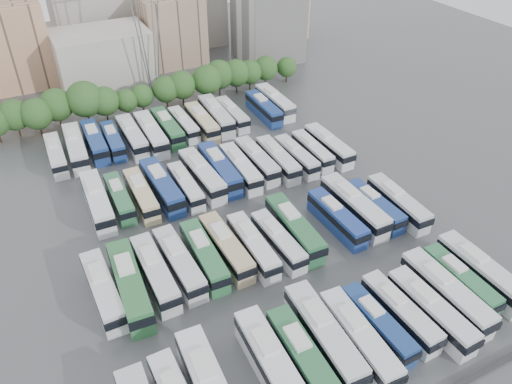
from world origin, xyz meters
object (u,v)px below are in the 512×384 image
bus_r0_s4 (272,365)px  bus_r0_s6 (324,335)px  bus_r2_s10 (278,159)px  bus_r3_s7 (184,124)px  bus_r1_s0 (103,291)px  bus_r2_s8 (240,168)px  bus_r1_s10 (337,218)px  bus_r2_s1 (97,202)px  bus_r3_s8 (202,122)px  bus_r2_s11 (296,156)px  bus_r0_s5 (304,359)px  bus_r0_s10 (431,311)px  bus_r3_s9 (216,115)px  apartment_tower (268,5)px  bus_r1_s8 (294,228)px  bus_r2_s3 (141,195)px  bus_r2_s2 (119,198)px  bus_r2_s7 (220,169)px  bus_r3_s2 (95,141)px  bus_r0_s9 (400,312)px  bus_r3_s6 (168,128)px  bus_r3_s10 (232,114)px  bus_r3_s0 (56,155)px  bus_r1_s3 (179,263)px  electricity_pylon (144,6)px  bus_r2_s13 (329,145)px  bus_r1_s11 (354,206)px  bus_r3_s5 (151,134)px  bus_r0_s8 (378,324)px  bus_r0_s13 (481,271)px  bus_r1_s4 (204,255)px  bus_r3_s3 (113,141)px  bus_r1_s12 (375,206)px  bus_r2_s9 (257,160)px  bus_r1_s13 (398,203)px  bus_r0_s11 (446,293)px  bus_r3_s1 (76,147)px  bus_r1_s7 (278,241)px  bus_r2_s4 (162,186)px  bus_r1_s1 (130,285)px  bus_r2_s12 (312,150)px  bus_r2_s6 (202,175)px  bus_r1_s2 (155,273)px  bus_r1_s5 (226,247)px  bus_r3_s13 (275,102)px  bus_r0_s7 (359,338)px  bus_r0_s12 (460,280)px

bus_r0_s4 → bus_r0_s6: bearing=7.9°
bus_r2_s10 → bus_r3_s7: (-9.80, 19.11, -0.15)m
bus_r0_s4 → bus_r1_s0: 22.37m
bus_r2_s8 → bus_r1_s10: bearing=-67.8°
bus_r2_s1 → bus_r3_s8: (23.13, 16.83, -0.13)m
bus_r2_s11 → bus_r3_s8: 20.94m
bus_r0_s5 → bus_r0_s10: (16.34, -0.86, -0.05)m
bus_r0_s6 → bus_r3_s9: bus_r0_s6 is taller
apartment_tower → bus_r1_s0: bearing=-131.1°
bus_r1_s8 → bus_r3_s8: 35.03m
bus_r2_s3 → bus_r2_s2: bearing=164.9°
bus_r2_s7 → bus_r3_s2: size_ratio=1.06×
bus_r0_s6 → bus_r3_s7: size_ratio=1.23×
bus_r0_s9 → bus_r2_s7: size_ratio=0.87×
bus_r2_s2 → bus_r3_s6: 22.08m
bus_r3_s9 → bus_r3_s10: 3.22m
bus_r1_s8 → bus_r3_s0: (-26.38, 35.13, -0.20)m
bus_r1_s3 → bus_r3_s0: (-9.91, 34.53, -0.12)m
electricity_pylon → bus_r2_s13: bearing=-63.1°
bus_r1_s11 → bus_r3_s5: bearing=119.3°
bus_r0_s8 → bus_r2_s7: bus_r2_s7 is taller
electricity_pylon → bus_r0_s9: electricity_pylon is taller
bus_r0_s13 → bus_r1_s4: size_ratio=1.05×
bus_r2_s11 → bus_r3_s3: (-26.52, 19.27, -0.04)m
bus_r1_s12 → bus_r3_s8: size_ratio=0.91×
bus_r0_s8 → bus_r2_s9: size_ratio=0.90×
bus_r0_s6 → bus_r3_s10: (12.98, 52.92, -0.32)m
bus_r0_s10 → bus_r3_s7: bearing=97.9°
bus_r1_s10 → bus_r1_s13: bearing=-7.8°
bus_r3_s3 → bus_r3_s8: bearing=-1.0°
bus_r0_s11 → bus_r3_s1: 63.33m
bus_r1_s7 → bus_r3_s5: 36.26m
bus_r3_s2 → bus_r3_s5: (9.67, -2.09, 0.14)m
bus_r2_s4 → bus_r3_s2: size_ratio=1.06×
bus_r1_s1 → bus_r2_s12: 40.65m
bus_r0_s5 → bus_r3_s0: (-16.64, 53.89, -0.15)m
bus_r2_s6 → bus_r3_s8: bearing=66.2°
bus_r1_s2 → bus_r3_s6: bus_r1_s2 is taller
bus_r1_s5 → bus_r3_s13: (26.56, 35.80, 0.07)m
bus_r2_s3 → bus_r2_s12: bus_r2_s3 is taller
bus_r2_s11 → bus_r3_s8: (-9.84, 18.48, 0.16)m
bus_r2_s13 → bus_r0_s7: bearing=-119.6°
bus_r0_s9 → bus_r3_s2: 59.36m
bus_r1_s3 → bus_r3_s13: bus_r3_s13 is taller
bus_r2_s3 → bus_r2_s6: bearing=3.5°
bus_r2_s8 → bus_r1_s12: bearing=-51.8°
bus_r1_s10 → bus_r3_s6: size_ratio=0.95×
bus_r3_s13 → bus_r0_s12: bearing=-93.4°
bus_r2_s12 → bus_r3_s7: 25.26m
bus_r0_s4 → bus_r0_s9: 16.44m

